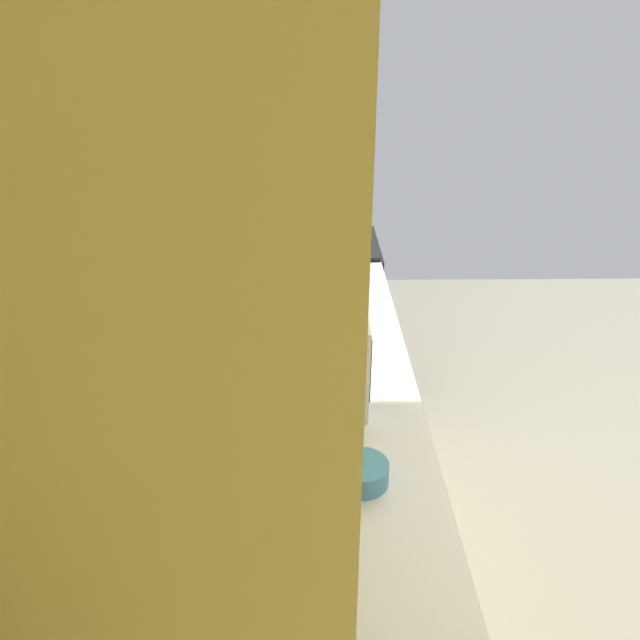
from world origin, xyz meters
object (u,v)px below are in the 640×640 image
(oven_range, at_px, (317,317))
(microwave, at_px, (311,341))
(bowl, at_px, (362,472))
(kettle, at_px, (341,278))

(oven_range, relative_size, microwave, 2.18)
(bowl, bearing_deg, microwave, 14.53)
(oven_range, height_order, kettle, oven_range)
(microwave, distance_m, bowl, 0.53)
(bowl, xyz_separation_m, kettle, (1.21, 0.00, 0.04))
(oven_range, xyz_separation_m, kettle, (-0.68, -0.10, 0.51))
(microwave, height_order, kettle, microwave)
(bowl, distance_m, kettle, 1.21)
(oven_range, xyz_separation_m, bowl, (-1.88, -0.10, 0.47))
(bowl, bearing_deg, oven_range, 2.96)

